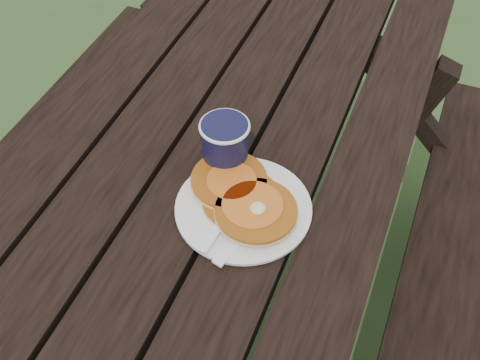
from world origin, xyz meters
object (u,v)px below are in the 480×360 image
at_px(plate, 243,209).
at_px(picnic_table, 201,289).
at_px(coffee_cup, 225,143).
at_px(pancake_stack, 243,197).

bearing_deg(plate, picnic_table, 168.52).
xyz_separation_m(picnic_table, coffee_cup, (0.04, 0.07, 0.44)).
relative_size(picnic_table, pancake_stack, 8.26).
relative_size(pancake_stack, coffee_cup, 2.00).
bearing_deg(pancake_stack, plate, -64.15).
relative_size(plate, coffee_cup, 2.24).
relative_size(plate, pancake_stack, 1.12).
bearing_deg(plate, coffee_cup, 128.65).
height_order(plate, pancake_stack, pancake_stack).
relative_size(picnic_table, plate, 7.39).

